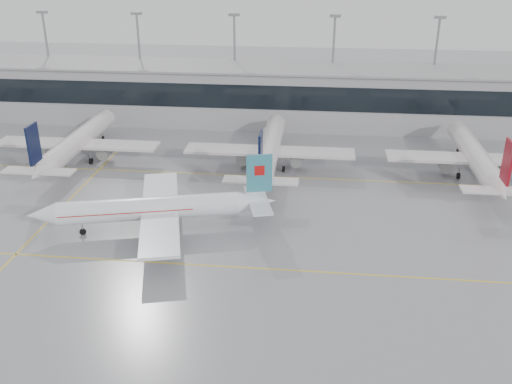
# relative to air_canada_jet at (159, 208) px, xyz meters

# --- Properties ---
(ground) EXTENTS (320.00, 320.00, 0.00)m
(ground) POSITION_rel_air_canada_jet_xyz_m (13.22, -8.79, -3.28)
(ground) COLOR gray
(ground) RESTS_ON ground
(taxi_line_main) EXTENTS (120.00, 0.25, 0.01)m
(taxi_line_main) POSITION_rel_air_canada_jet_xyz_m (13.22, -8.79, -3.28)
(taxi_line_main) COLOR yellow
(taxi_line_main) RESTS_ON ground
(taxi_line_north) EXTENTS (120.00, 0.25, 0.01)m
(taxi_line_north) POSITION_rel_air_canada_jet_xyz_m (13.22, 21.21, -3.28)
(taxi_line_north) COLOR yellow
(taxi_line_north) RESTS_ON ground
(taxi_line_cross) EXTENTS (0.25, 60.00, 0.01)m
(taxi_line_cross) POSITION_rel_air_canada_jet_xyz_m (-16.78, 6.21, -3.28)
(taxi_line_cross) COLOR yellow
(taxi_line_cross) RESTS_ON ground
(terminal) EXTENTS (180.00, 15.00, 12.00)m
(terminal) POSITION_rel_air_canada_jet_xyz_m (13.22, 53.21, 2.72)
(terminal) COLOR #9B9A9E
(terminal) RESTS_ON ground
(terminal_glass) EXTENTS (180.00, 0.20, 5.00)m
(terminal_glass) POSITION_rel_air_canada_jet_xyz_m (13.22, 45.66, 4.22)
(terminal_glass) COLOR black
(terminal_glass) RESTS_ON ground
(terminal_roof) EXTENTS (182.00, 16.00, 0.40)m
(terminal_roof) POSITION_rel_air_canada_jet_xyz_m (13.22, 53.21, 8.92)
(terminal_roof) COLOR gray
(terminal_roof) RESTS_ON ground
(light_masts) EXTENTS (156.40, 1.00, 22.60)m
(light_masts) POSITION_rel_air_canada_jet_xyz_m (13.22, 59.21, 10.06)
(light_masts) COLOR gray
(light_masts) RESTS_ON ground
(air_canada_jet) EXTENTS (33.72, 26.85, 10.45)m
(air_canada_jet) POSITION_rel_air_canada_jet_xyz_m (0.00, 0.00, 0.00)
(air_canada_jet) COLOR white
(air_canada_jet) RESTS_ON ground
(parked_jet_b) EXTENTS (29.64, 36.96, 11.72)m
(parked_jet_b) POSITION_rel_air_canada_jet_xyz_m (-21.78, 24.90, 0.43)
(parked_jet_b) COLOR silver
(parked_jet_b) RESTS_ON ground
(parked_jet_c) EXTENTS (29.64, 36.96, 11.72)m
(parked_jet_c) POSITION_rel_air_canada_jet_xyz_m (13.22, 24.90, 0.43)
(parked_jet_c) COLOR silver
(parked_jet_c) RESTS_ON ground
(parked_jet_d) EXTENTS (29.64, 36.96, 11.72)m
(parked_jet_d) POSITION_rel_air_canada_jet_xyz_m (48.22, 24.90, 0.43)
(parked_jet_d) COLOR silver
(parked_jet_d) RESTS_ON ground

